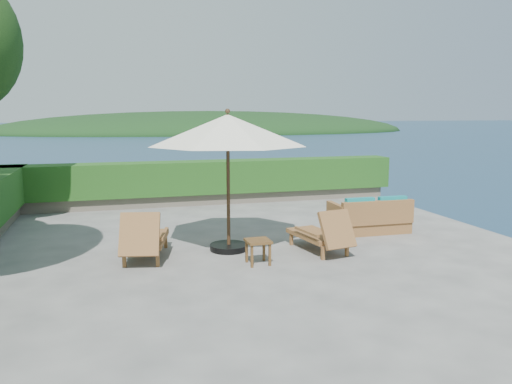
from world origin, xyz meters
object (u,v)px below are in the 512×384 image
object	(u,v)px
patio_umbrella	(228,131)
lounge_left	(145,238)
side_table	(258,244)
wicker_loveseat	(370,218)
lounge_right	(322,233)

from	to	relation	value
patio_umbrella	lounge_left	bearing A→B (deg)	-173.49
patio_umbrella	side_table	world-z (taller)	patio_umbrella
patio_umbrella	wicker_loveseat	world-z (taller)	patio_umbrella
patio_umbrella	lounge_right	xyz separation A→B (m)	(1.81, -0.69, -2.07)
side_table	lounge_left	bearing A→B (deg)	155.88
patio_umbrella	wicker_loveseat	bearing A→B (deg)	9.46
patio_umbrella	lounge_left	world-z (taller)	patio_umbrella
lounge_left	wicker_loveseat	bearing A→B (deg)	20.59
patio_umbrella	lounge_left	distance (m)	2.68
lounge_right	side_table	distance (m)	1.55
patio_umbrella	side_table	xyz separation A→B (m)	(0.32, -1.11, -2.08)
lounge_left	side_table	distance (m)	2.23
patio_umbrella	wicker_loveseat	xyz separation A→B (m)	(3.60, 0.60, -2.12)
lounge_left	wicker_loveseat	xyz separation A→B (m)	(5.32, 0.80, -0.08)
lounge_left	wicker_loveseat	distance (m)	5.38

